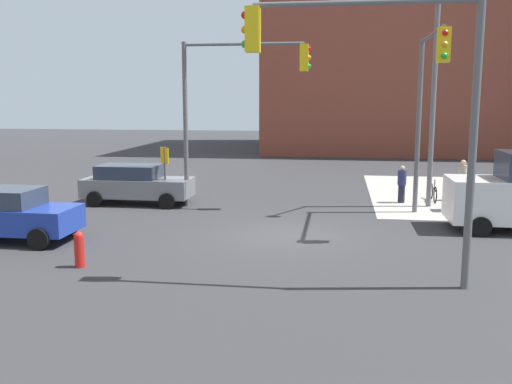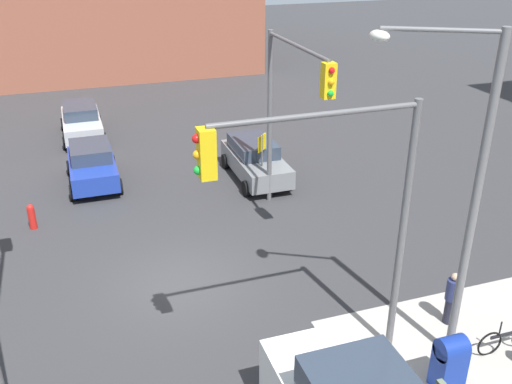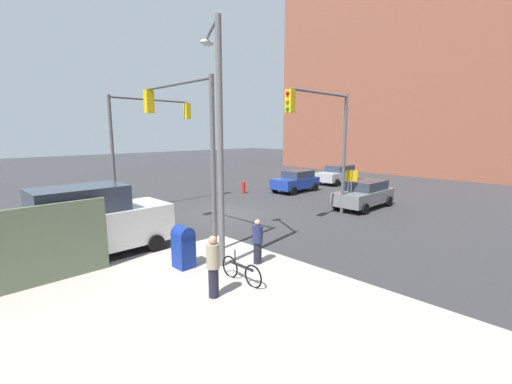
{
  "view_description": "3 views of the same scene",
  "coord_description": "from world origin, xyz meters",
  "px_view_note": "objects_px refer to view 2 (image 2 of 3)",
  "views": [
    {
      "loc": [
        1.57,
        -17.64,
        4.3
      ],
      "look_at": [
        -1.41,
        2.8,
        0.92
      ],
      "focal_mm": 40.0,
      "sensor_mm": 36.0,
      "label": 1
    },
    {
      "loc": [
        14.34,
        -2.42,
        9.8
      ],
      "look_at": [
        -1.16,
        2.83,
        2.08
      ],
      "focal_mm": 40.0,
      "sensor_mm": 36.0,
      "label": 2
    },
    {
      "loc": [
        12.16,
        14.47,
        4.47
      ],
      "look_at": [
        -0.65,
        1.52,
        1.31
      ],
      "focal_mm": 24.0,
      "sensor_mm": 36.0,
      "label": 3
    }
  ],
  "objects_px": {
    "traffic_signal_ne_corner": "(333,194)",
    "sedan_gray": "(255,159)",
    "pedestrian_waiting": "(452,298)",
    "street_lamp_corner": "(461,181)",
    "coupe_blue": "(92,164)",
    "sedan_silver": "(82,121)",
    "bicycle_leaning_on_fence": "(507,339)",
    "fire_hydrant": "(32,216)",
    "traffic_signal_nw_corner": "(290,98)",
    "mailbox_blue": "(450,361)"
  },
  "relations": [
    {
      "from": "traffic_signal_ne_corner",
      "to": "sedan_gray",
      "type": "xyz_separation_m",
      "value": [
        -11.21,
        2.03,
        -3.75
      ]
    },
    {
      "from": "pedestrian_waiting",
      "to": "street_lamp_corner",
      "type": "bearing_deg",
      "value": 42.72
    },
    {
      "from": "street_lamp_corner",
      "to": "coupe_blue",
      "type": "xyz_separation_m",
      "value": [
        -13.34,
        -7.34,
        -3.86
      ]
    },
    {
      "from": "sedan_gray",
      "to": "sedan_silver",
      "type": "height_order",
      "value": "same"
    },
    {
      "from": "bicycle_leaning_on_fence",
      "to": "coupe_blue",
      "type": "bearing_deg",
      "value": -146.94
    },
    {
      "from": "sedan_gray",
      "to": "bicycle_leaning_on_fence",
      "type": "height_order",
      "value": "sedan_gray"
    },
    {
      "from": "fire_hydrant",
      "to": "sedan_gray",
      "type": "xyz_separation_m",
      "value": [
        -1.71,
        8.87,
        0.36
      ]
    },
    {
      "from": "pedestrian_waiting",
      "to": "bicycle_leaning_on_fence",
      "type": "relative_size",
      "value": 0.9
    },
    {
      "from": "traffic_signal_ne_corner",
      "to": "bicycle_leaning_on_fence",
      "type": "height_order",
      "value": "traffic_signal_ne_corner"
    },
    {
      "from": "traffic_signal_nw_corner",
      "to": "sedan_silver",
      "type": "xyz_separation_m",
      "value": [
        -11.78,
        -6.44,
        -3.76
      ]
    },
    {
      "from": "mailbox_blue",
      "to": "sedan_silver",
      "type": "bearing_deg",
      "value": -161.37
    },
    {
      "from": "street_lamp_corner",
      "to": "bicycle_leaning_on_fence",
      "type": "distance_m",
      "value": 4.72
    },
    {
      "from": "traffic_signal_ne_corner",
      "to": "sedan_silver",
      "type": "xyz_separation_m",
      "value": [
        -18.87,
        -4.57,
        -3.75
      ]
    },
    {
      "from": "traffic_signal_nw_corner",
      "to": "coupe_blue",
      "type": "height_order",
      "value": "traffic_signal_nw_corner"
    },
    {
      "from": "traffic_signal_ne_corner",
      "to": "coupe_blue",
      "type": "bearing_deg",
      "value": -160.66
    },
    {
      "from": "fire_hydrant",
      "to": "pedestrian_waiting",
      "type": "distance_m",
      "value": 14.12
    },
    {
      "from": "mailbox_blue",
      "to": "pedestrian_waiting",
      "type": "bearing_deg",
      "value": 143.13
    },
    {
      "from": "traffic_signal_nw_corner",
      "to": "mailbox_blue",
      "type": "bearing_deg",
      "value": 3.25
    },
    {
      "from": "traffic_signal_ne_corner",
      "to": "fire_hydrant",
      "type": "distance_m",
      "value": 12.41
    },
    {
      "from": "traffic_signal_nw_corner",
      "to": "bicycle_leaning_on_fence",
      "type": "bearing_deg",
      "value": 18.21
    },
    {
      "from": "traffic_signal_ne_corner",
      "to": "street_lamp_corner",
      "type": "height_order",
      "value": "street_lamp_corner"
    },
    {
      "from": "traffic_signal_nw_corner",
      "to": "coupe_blue",
      "type": "xyz_separation_m",
      "value": [
        -5.72,
        -6.36,
        -3.76
      ]
    },
    {
      "from": "sedan_silver",
      "to": "pedestrian_waiting",
      "type": "relative_size",
      "value": 2.81
    },
    {
      "from": "pedestrian_waiting",
      "to": "bicycle_leaning_on_fence",
      "type": "xyz_separation_m",
      "value": [
        1.4,
        0.7,
        -0.46
      ]
    },
    {
      "from": "sedan_silver",
      "to": "mailbox_blue",
      "type": "bearing_deg",
      "value": 18.63
    },
    {
      "from": "street_lamp_corner",
      "to": "bicycle_leaning_on_fence",
      "type": "bearing_deg",
      "value": 71.45
    },
    {
      "from": "traffic_signal_ne_corner",
      "to": "bicycle_leaning_on_fence",
      "type": "distance_m",
      "value": 6.33
    },
    {
      "from": "traffic_signal_ne_corner",
      "to": "mailbox_blue",
      "type": "bearing_deg",
      "value": 54.24
    },
    {
      "from": "mailbox_blue",
      "to": "bicycle_leaning_on_fence",
      "type": "relative_size",
      "value": 0.82
    },
    {
      "from": "street_lamp_corner",
      "to": "sedan_silver",
      "type": "relative_size",
      "value": 1.81
    },
    {
      "from": "street_lamp_corner",
      "to": "traffic_signal_ne_corner",
      "type": "bearing_deg",
      "value": -100.44
    },
    {
      "from": "traffic_signal_ne_corner",
      "to": "mailbox_blue",
      "type": "height_order",
      "value": "traffic_signal_ne_corner"
    },
    {
      "from": "traffic_signal_ne_corner",
      "to": "sedan_gray",
      "type": "distance_m",
      "value": 12.0
    },
    {
      "from": "fire_hydrant",
      "to": "traffic_signal_nw_corner",
      "type": "bearing_deg",
      "value": 74.55
    },
    {
      "from": "coupe_blue",
      "to": "traffic_signal_ne_corner",
      "type": "bearing_deg",
      "value": 19.34
    },
    {
      "from": "bicycle_leaning_on_fence",
      "to": "traffic_signal_ne_corner",
      "type": "bearing_deg",
      "value": -103.57
    },
    {
      "from": "sedan_silver",
      "to": "pedestrian_waiting",
      "type": "xyz_separation_m",
      "value": [
        18.57,
        8.44,
        -0.04
      ]
    },
    {
      "from": "street_lamp_corner",
      "to": "bicycle_leaning_on_fence",
      "type": "relative_size",
      "value": 4.57
    },
    {
      "from": "bicycle_leaning_on_fence",
      "to": "sedan_silver",
      "type": "bearing_deg",
      "value": -155.43
    },
    {
      "from": "mailbox_blue",
      "to": "bicycle_leaning_on_fence",
      "type": "distance_m",
      "value": 2.32
    },
    {
      "from": "traffic_signal_ne_corner",
      "to": "street_lamp_corner",
      "type": "xyz_separation_m",
      "value": [
        0.52,
        2.84,
        0.1
      ]
    },
    {
      "from": "traffic_signal_ne_corner",
      "to": "sedan_gray",
      "type": "bearing_deg",
      "value": 169.72
    },
    {
      "from": "mailbox_blue",
      "to": "sedan_gray",
      "type": "height_order",
      "value": "sedan_gray"
    },
    {
      "from": "traffic_signal_nw_corner",
      "to": "bicycle_leaning_on_fence",
      "type": "distance_m",
      "value": 9.62
    },
    {
      "from": "fire_hydrant",
      "to": "sedan_gray",
      "type": "height_order",
      "value": "sedan_gray"
    },
    {
      "from": "sedan_gray",
      "to": "sedan_silver",
      "type": "relative_size",
      "value": 1.0
    },
    {
      "from": "traffic_signal_nw_corner",
      "to": "coupe_blue",
      "type": "bearing_deg",
      "value": -131.97
    },
    {
      "from": "traffic_signal_ne_corner",
      "to": "street_lamp_corner",
      "type": "distance_m",
      "value": 2.89
    },
    {
      "from": "street_lamp_corner",
      "to": "sedan_gray",
      "type": "relative_size",
      "value": 1.81
    },
    {
      "from": "traffic_signal_nw_corner",
      "to": "sedan_silver",
      "type": "relative_size",
      "value": 1.47
    }
  ]
}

